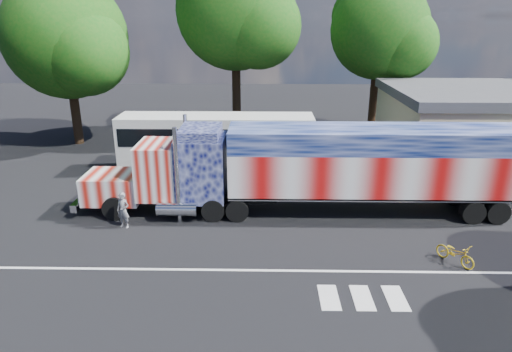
{
  "coord_description": "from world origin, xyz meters",
  "views": [
    {
      "loc": [
        0.43,
        -18.95,
        9.63
      ],
      "look_at": [
        0.0,
        3.0,
        1.9
      ],
      "focal_mm": 32.0,
      "sensor_mm": 36.0,
      "label": 1
    }
  ],
  "objects_px": {
    "coach_bus": "(217,142)",
    "semi_truck": "(319,166)",
    "woman": "(123,210)",
    "bicycle": "(455,253)",
    "tree_ne_a": "(381,31)",
    "tree_nw_a": "(68,38)",
    "tree_n_mid": "(237,11)"
  },
  "relations": [
    {
      "from": "bicycle",
      "to": "tree_nw_a",
      "type": "bearing_deg",
      "value": 106.16
    },
    {
      "from": "tree_ne_a",
      "to": "tree_n_mid",
      "type": "bearing_deg",
      "value": 179.75
    },
    {
      "from": "woman",
      "to": "bicycle",
      "type": "distance_m",
      "value": 14.9
    },
    {
      "from": "tree_ne_a",
      "to": "tree_n_mid",
      "type": "relative_size",
      "value": 0.85
    },
    {
      "from": "tree_ne_a",
      "to": "tree_nw_a",
      "type": "bearing_deg",
      "value": -173.23
    },
    {
      "from": "coach_bus",
      "to": "tree_nw_a",
      "type": "distance_m",
      "value": 14.6
    },
    {
      "from": "semi_truck",
      "to": "tree_nw_a",
      "type": "relative_size",
      "value": 1.78
    },
    {
      "from": "coach_bus",
      "to": "tree_nw_a",
      "type": "xyz_separation_m",
      "value": [
        -11.56,
        6.42,
        6.18
      ]
    },
    {
      "from": "semi_truck",
      "to": "tree_n_mid",
      "type": "distance_m",
      "value": 18.38
    },
    {
      "from": "coach_bus",
      "to": "tree_ne_a",
      "type": "bearing_deg",
      "value": 37.03
    },
    {
      "from": "coach_bus",
      "to": "tree_ne_a",
      "type": "relative_size",
      "value": 1.0
    },
    {
      "from": "coach_bus",
      "to": "woman",
      "type": "bearing_deg",
      "value": -112.34
    },
    {
      "from": "bicycle",
      "to": "tree_nw_a",
      "type": "relative_size",
      "value": 0.14
    },
    {
      "from": "woman",
      "to": "bicycle",
      "type": "bearing_deg",
      "value": 4.76
    },
    {
      "from": "coach_bus",
      "to": "semi_truck",
      "type": "bearing_deg",
      "value": -48.88
    },
    {
      "from": "bicycle",
      "to": "woman",
      "type": "bearing_deg",
      "value": 133.2
    },
    {
      "from": "semi_truck",
      "to": "coach_bus",
      "type": "height_order",
      "value": "semi_truck"
    },
    {
      "from": "coach_bus",
      "to": "bicycle",
      "type": "distance_m",
      "value": 16.23
    },
    {
      "from": "bicycle",
      "to": "tree_ne_a",
      "type": "relative_size",
      "value": 0.14
    },
    {
      "from": "bicycle",
      "to": "tree_nw_a",
      "type": "xyz_separation_m",
      "value": [
        -22.53,
        18.3,
        7.6
      ]
    },
    {
      "from": "tree_nw_a",
      "to": "tree_n_mid",
      "type": "relative_size",
      "value": 0.86
    },
    {
      "from": "semi_truck",
      "to": "woman",
      "type": "xyz_separation_m",
      "value": [
        -9.48,
        -2.05,
        -1.59
      ]
    },
    {
      "from": "woman",
      "to": "tree_nw_a",
      "type": "bearing_deg",
      "value": 134.46
    },
    {
      "from": "coach_bus",
      "to": "tree_n_mid",
      "type": "height_order",
      "value": "tree_n_mid"
    },
    {
      "from": "bicycle",
      "to": "tree_ne_a",
      "type": "xyz_separation_m",
      "value": [
        1.3,
        21.13,
        8.07
      ]
    },
    {
      "from": "bicycle",
      "to": "tree_nw_a",
      "type": "distance_m",
      "value": 30.0
    },
    {
      "from": "tree_nw_a",
      "to": "coach_bus",
      "type": "bearing_deg",
      "value": -29.03
    },
    {
      "from": "coach_bus",
      "to": "bicycle",
      "type": "bearing_deg",
      "value": -47.3
    },
    {
      "from": "tree_nw_a",
      "to": "tree_n_mid",
      "type": "xyz_separation_m",
      "value": [
        12.47,
        2.88,
        1.91
      ]
    },
    {
      "from": "tree_ne_a",
      "to": "tree_n_mid",
      "type": "xyz_separation_m",
      "value": [
        -11.35,
        0.05,
        1.45
      ]
    },
    {
      "from": "woman",
      "to": "semi_truck",
      "type": "bearing_deg",
      "value": 28.99
    },
    {
      "from": "tree_nw_a",
      "to": "tree_n_mid",
      "type": "height_order",
      "value": "tree_n_mid"
    }
  ]
}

